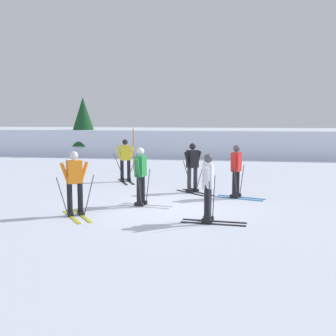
{
  "coord_description": "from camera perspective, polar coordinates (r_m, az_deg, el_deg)",
  "views": [
    {
      "loc": [
        1.87,
        -11.59,
        2.59
      ],
      "look_at": [
        -0.36,
        1.98,
        0.9
      ],
      "focal_mm": 44.28,
      "sensor_mm": 36.0,
      "label": 1
    }
  ],
  "objects": [
    {
      "name": "trail_marker_pole",
      "position": [
        20.21,
        -4.78,
        2.57
      ],
      "size": [
        0.04,
        0.04,
        2.07
      ],
      "primitive_type": "cylinder",
      "color": "#C65614",
      "rests_on": "ground"
    },
    {
      "name": "skier_yellow",
      "position": [
        16.76,
        -5.89,
        1.24
      ],
      "size": [
        1.04,
        1.6,
        1.71
      ],
      "color": "black",
      "rests_on": "ground"
    },
    {
      "name": "skier_white",
      "position": [
        10.18,
        5.58,
        -2.49
      ],
      "size": [
        1.63,
        1.0,
        1.71
      ],
      "color": "black",
      "rests_on": "ground"
    },
    {
      "name": "skier_orange",
      "position": [
        11.12,
        -12.73,
        -1.82
      ],
      "size": [
        1.24,
        1.51,
        1.71
      ],
      "color": "gold",
      "rests_on": "ground"
    },
    {
      "name": "conifer_far_left",
      "position": [
        28.54,
        -11.59,
        6.27
      ],
      "size": [
        2.09,
        2.09,
        3.92
      ],
      "color": "#513823",
      "rests_on": "ground"
    },
    {
      "name": "skier_red",
      "position": [
        13.45,
        9.4,
        -0.24
      ],
      "size": [
        1.63,
        0.95,
        1.71
      ],
      "color": "#237AC6",
      "rests_on": "ground"
    },
    {
      "name": "skier_green",
      "position": [
        12.11,
        -3.74,
        -0.95
      ],
      "size": [
        1.64,
        0.99,
        1.71
      ],
      "color": "silver",
      "rests_on": "ground"
    },
    {
      "name": "ground_plane",
      "position": [
        12.02,
        0.15,
        -5.44
      ],
      "size": [
        120.0,
        120.0,
        0.0
      ],
      "primitive_type": "plane",
      "color": "silver"
    },
    {
      "name": "far_snow_ridge",
      "position": [
        29.88,
        5.71,
        3.68
      ],
      "size": [
        80.0,
        8.07,
        1.75
      ],
      "primitive_type": "cube",
      "color": "silver",
      "rests_on": "ground"
    },
    {
      "name": "skier_black",
      "position": [
        14.23,
        3.41,
        0.24
      ],
      "size": [
        1.42,
        1.37,
        1.71
      ],
      "color": "black",
      "rests_on": "ground"
    }
  ]
}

